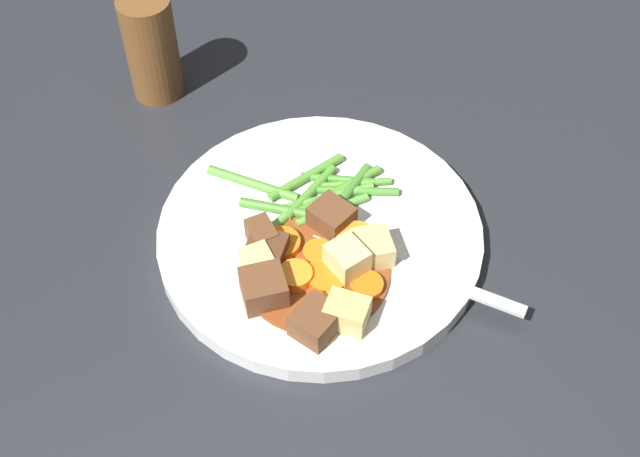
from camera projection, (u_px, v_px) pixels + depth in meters
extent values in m
plane|color=#26282D|center=(320.00, 241.00, 0.69)|extent=(3.00, 3.00, 0.00)
cylinder|color=white|center=(320.00, 235.00, 0.68)|extent=(0.26, 0.26, 0.02)
cylinder|color=brown|center=(316.00, 272.00, 0.64)|extent=(0.12, 0.12, 0.00)
cylinder|color=orange|center=(295.00, 277.00, 0.64)|extent=(0.03, 0.03, 0.01)
cylinder|color=orange|center=(318.00, 254.00, 0.65)|extent=(0.03, 0.03, 0.01)
cylinder|color=orange|center=(367.00, 286.00, 0.63)|extent=(0.03, 0.03, 0.01)
cylinder|color=orange|center=(334.00, 309.00, 0.62)|extent=(0.03, 0.03, 0.01)
cylinder|color=orange|center=(281.00, 244.00, 0.66)|extent=(0.03, 0.03, 0.01)
cylinder|color=orange|center=(357.00, 241.00, 0.66)|extent=(0.04, 0.04, 0.01)
cylinder|color=orange|center=(328.00, 277.00, 0.64)|extent=(0.03, 0.03, 0.01)
cube|color=#EAD68C|center=(347.00, 261.00, 0.63)|extent=(0.04, 0.03, 0.03)
cube|color=#E5CC7A|center=(372.00, 249.00, 0.64)|extent=(0.03, 0.03, 0.02)
cube|color=#E5CC7A|center=(258.00, 264.00, 0.64)|extent=(0.03, 0.03, 0.02)
cube|color=#DBBC6B|center=(352.00, 312.00, 0.61)|extent=(0.04, 0.04, 0.02)
cube|color=brown|center=(316.00, 321.00, 0.60)|extent=(0.04, 0.04, 0.02)
cube|color=brown|center=(262.00, 236.00, 0.65)|extent=(0.03, 0.02, 0.02)
cube|color=brown|center=(332.00, 219.00, 0.66)|extent=(0.04, 0.04, 0.02)
cube|color=brown|center=(264.00, 288.00, 0.62)|extent=(0.03, 0.03, 0.02)
cube|color=#56331E|center=(267.00, 250.00, 0.65)|extent=(0.04, 0.04, 0.02)
cylinder|color=#4C8E33|center=(275.00, 208.00, 0.68)|extent=(0.03, 0.06, 0.01)
cylinder|color=#599E38|center=(311.00, 192.00, 0.69)|extent=(0.05, 0.05, 0.01)
cylinder|color=#599E38|center=(303.00, 177.00, 0.70)|extent=(0.04, 0.07, 0.01)
cylinder|color=#66AD42|center=(329.00, 197.00, 0.69)|extent=(0.02, 0.08, 0.01)
cylinder|color=#599E38|center=(253.00, 184.00, 0.70)|extent=(0.06, 0.07, 0.01)
cylinder|color=#4C8E33|center=(338.00, 179.00, 0.70)|extent=(0.03, 0.06, 0.01)
cylinder|color=#66AD42|center=(289.00, 212.00, 0.68)|extent=(0.05, 0.05, 0.01)
cylinder|color=#599E38|center=(354.00, 184.00, 0.70)|extent=(0.01, 0.06, 0.01)
cylinder|color=#66AD42|center=(332.00, 210.00, 0.68)|extent=(0.02, 0.06, 0.01)
cylinder|color=#4C8E33|center=(354.00, 191.00, 0.69)|extent=(0.02, 0.07, 0.01)
cylinder|color=#4C8E33|center=(349.00, 192.00, 0.69)|extent=(0.05, 0.05, 0.01)
cylinder|color=#599E38|center=(340.00, 190.00, 0.69)|extent=(0.04, 0.08, 0.01)
cube|color=silver|center=(453.00, 285.00, 0.64)|extent=(0.08, 0.10, 0.00)
cube|color=silver|center=(373.00, 256.00, 0.65)|extent=(0.03, 0.03, 0.00)
cylinder|color=silver|center=(344.00, 234.00, 0.67)|extent=(0.03, 0.04, 0.00)
cylinder|color=silver|center=(340.00, 240.00, 0.66)|extent=(0.03, 0.04, 0.00)
cylinder|color=silver|center=(337.00, 246.00, 0.66)|extent=(0.03, 0.04, 0.00)
cylinder|color=silver|center=(334.00, 251.00, 0.66)|extent=(0.03, 0.04, 0.00)
cylinder|color=brown|center=(151.00, 48.00, 0.76)|extent=(0.05, 0.05, 0.10)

